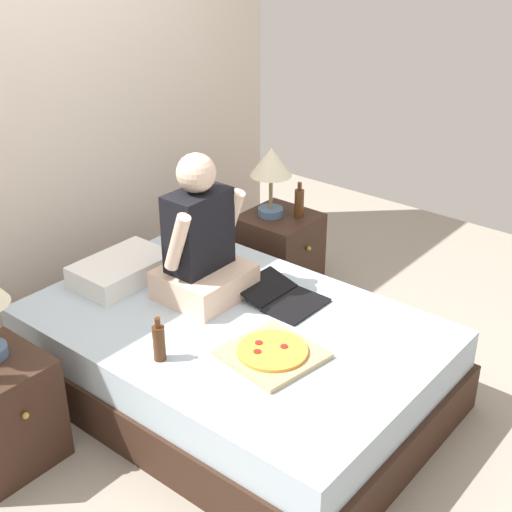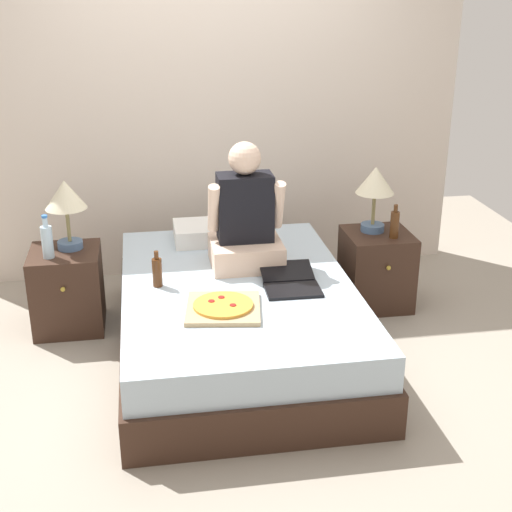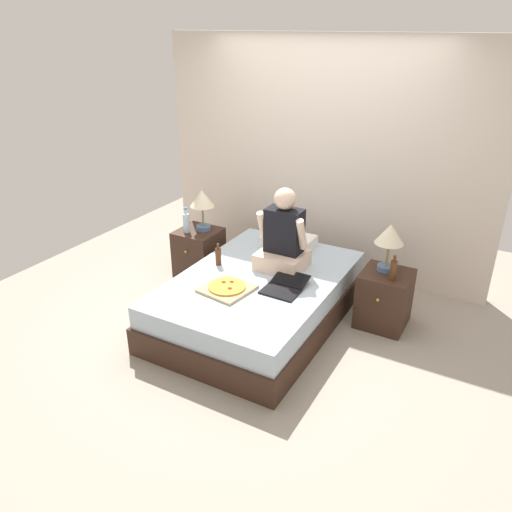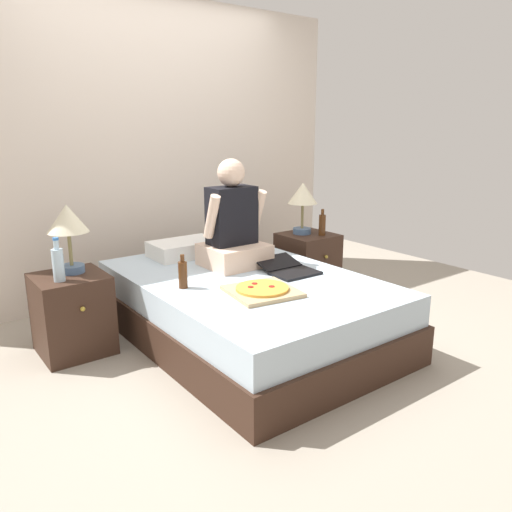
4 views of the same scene
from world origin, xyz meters
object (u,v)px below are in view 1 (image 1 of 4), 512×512
nightstand_right (279,253)px  bed (234,358)px  person_seated (201,245)px  pizza_box (272,353)px  laptop (286,299)px  beer_bottle (299,202)px  lamp_on_right_nightstand (271,167)px  beer_bottle_on_bed (159,342)px

nightstand_right → bed: bearing=-154.0°
nightstand_right → person_seated: 1.08m
nightstand_right → pizza_box: bearing=-143.7°
nightstand_right → pizza_box: size_ratio=1.17×
person_seated → laptop: (0.21, -0.40, -0.27)m
beer_bottle → nightstand_right: bearing=125.0°
nightstand_right → laptop: size_ratio=1.26×
bed → person_seated: bearing=72.2°
lamp_on_right_nightstand → nightstand_right: bearing=-59.1°
beer_bottle → laptop: 0.97m
beer_bottle → laptop: (-0.81, -0.51, -0.15)m
nightstand_right → pizza_box: nightstand_right is taller
nightstand_right → beer_bottle: bearing=-55.0°
person_seated → laptop: bearing=-62.3°
person_seated → beer_bottle_on_bed: size_ratio=3.55×
beer_bottle_on_bed → nightstand_right: bearing=17.3°
lamp_on_right_nightstand → laptop: (-0.71, -0.66, -0.38)m
bed → laptop: bearing=-18.4°
person_seated → pizza_box: bearing=-109.0°
beer_bottle → lamp_on_right_nightstand: bearing=123.7°
nightstand_right → beer_bottle: 0.38m
lamp_on_right_nightstand → beer_bottle_on_bed: lamp_on_right_nightstand is taller
lamp_on_right_nightstand → pizza_box: lamp_on_right_nightstand is taller
bed → pizza_box: pizza_box is taller
lamp_on_right_nightstand → beer_bottle: 0.29m
bed → pizza_box: 0.45m
laptop → pizza_box: laptop is taller
laptop → beer_bottle_on_bed: size_ratio=1.91×
lamp_on_right_nightstand → beer_bottle_on_bed: (-1.48, -0.52, -0.31)m
lamp_on_right_nightstand → laptop: bearing=-137.0°
lamp_on_right_nightstand → laptop: lamp_on_right_nightstand is taller
lamp_on_right_nightstand → beer_bottle_on_bed: size_ratio=2.05×
person_seated → beer_bottle_on_bed: 0.65m
bed → lamp_on_right_nightstand: bearing=28.9°
person_seated → bed: bearing=-107.8°
nightstand_right → pizza_box: (-1.17, -0.86, 0.21)m
nightstand_right → person_seated: size_ratio=0.68×
nightstand_right → beer_bottle_on_bed: 1.61m
beer_bottle → pizza_box: 1.46m
lamp_on_right_nightstand → person_seated: size_ratio=0.58×
laptop → beer_bottle: bearing=32.2°
lamp_on_right_nightstand → bed: bearing=-151.1°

